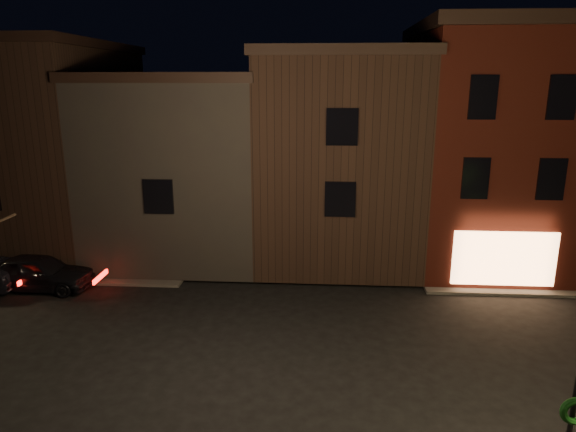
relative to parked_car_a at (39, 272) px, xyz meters
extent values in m
plane|color=black|center=(10.57, -4.50, -0.73)|extent=(120.00, 120.00, 0.00)
cube|color=#2D2B28|center=(-9.43, 15.50, -0.67)|extent=(30.00, 30.00, 0.12)
cube|color=#3E110B|center=(18.57, 5.00, 4.39)|extent=(6.00, 8.00, 10.00)
cube|color=black|center=(18.57, 5.00, 9.64)|extent=(6.50, 8.50, 0.50)
cube|color=#F7AB6F|center=(18.57, 0.95, 0.69)|extent=(4.00, 0.12, 2.20)
cube|color=black|center=(12.07, 6.00, 3.89)|extent=(7.00, 10.00, 9.00)
cube|color=black|center=(12.07, 6.00, 8.59)|extent=(7.30, 10.30, 0.40)
cube|color=black|center=(4.82, 6.00, 3.39)|extent=(7.50, 10.00, 8.00)
cube|color=black|center=(4.82, 6.00, 7.59)|extent=(7.80, 10.30, 0.40)
cube|color=black|center=(-2.43, 6.00, 4.14)|extent=(7.00, 10.00, 9.50)
cube|color=black|center=(-2.43, 6.00, 9.09)|extent=(7.30, 10.30, 0.40)
cylinder|color=black|center=(16.17, -9.90, 1.39)|extent=(0.10, 0.10, 4.00)
torus|color=#0C380F|center=(16.17, -9.99, 1.49)|extent=(0.58, 0.14, 0.58)
imported|color=black|center=(0.00, 0.00, 0.00)|extent=(4.30, 1.79, 1.45)
camera|label=1|loc=(11.36, -18.68, 7.49)|focal=32.00mm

